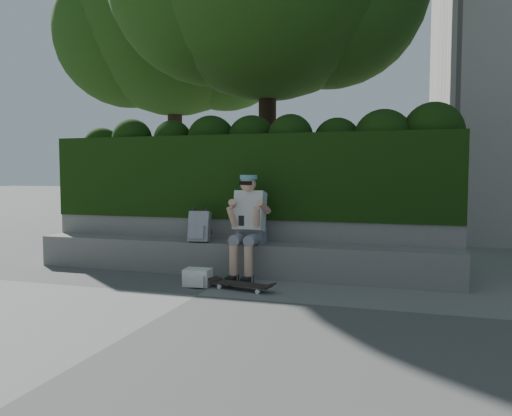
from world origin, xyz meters
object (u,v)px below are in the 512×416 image
(person, at_px, (248,222))
(backpack_ground, at_px, (198,277))
(skateboard, at_px, (241,284))
(backpack_plaid, at_px, (200,227))

(person, height_order, backpack_ground, person)
(skateboard, bearing_deg, backpack_ground, -174.04)
(skateboard, relative_size, backpack_plaid, 1.84)
(skateboard, xyz_separation_m, backpack_ground, (-0.60, 0.06, 0.04))
(person, height_order, backpack_plaid, person)
(person, bearing_deg, backpack_ground, -128.06)
(skateboard, bearing_deg, person, 112.30)
(backpack_plaid, bearing_deg, person, -13.60)
(skateboard, xyz_separation_m, backpack_plaid, (-0.87, 0.74, 0.60))
(person, relative_size, backpack_ground, 4.21)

